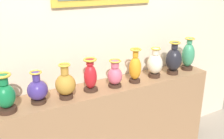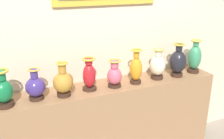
{
  "view_description": "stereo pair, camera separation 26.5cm",
  "coord_description": "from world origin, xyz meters",
  "px_view_note": "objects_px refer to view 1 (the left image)",
  "views": [
    {
      "loc": [
        -1.23,
        -2.17,
        2.05
      ],
      "look_at": [
        0.0,
        0.0,
        1.15
      ],
      "focal_mm": 41.17,
      "sensor_mm": 36.0,
      "label": 1
    },
    {
      "loc": [
        -0.99,
        -2.29,
        2.05
      ],
      "look_at": [
        0.0,
        0.0,
        1.15
      ],
      "focal_mm": 41.17,
      "sensor_mm": 36.0,
      "label": 2
    }
  ],
  "objects_px": {
    "vase_ochre": "(65,84)",
    "vase_jade": "(188,55)",
    "vase_ivory": "(155,64)",
    "vase_indigo": "(38,90)",
    "vase_amber": "(135,68)",
    "vase_onyx": "(174,60)",
    "vase_emerald": "(5,96)",
    "vase_crimson": "(90,76)",
    "vase_rose": "(115,75)"
  },
  "relations": [
    {
      "from": "vase_ochre",
      "to": "vase_jade",
      "type": "distance_m",
      "value": 1.57
    },
    {
      "from": "vase_ochre",
      "to": "vase_ivory",
      "type": "bearing_deg",
      "value": 1.41
    },
    {
      "from": "vase_indigo",
      "to": "vase_jade",
      "type": "height_order",
      "value": "vase_jade"
    },
    {
      "from": "vase_amber",
      "to": "vase_jade",
      "type": "bearing_deg",
      "value": 1.68
    },
    {
      "from": "vase_ivory",
      "to": "vase_onyx",
      "type": "height_order",
      "value": "vase_onyx"
    },
    {
      "from": "vase_emerald",
      "to": "vase_amber",
      "type": "relative_size",
      "value": 0.91
    },
    {
      "from": "vase_emerald",
      "to": "vase_crimson",
      "type": "relative_size",
      "value": 1.02
    },
    {
      "from": "vase_rose",
      "to": "vase_onyx",
      "type": "bearing_deg",
      "value": -0.86
    },
    {
      "from": "vase_amber",
      "to": "vase_emerald",
      "type": "bearing_deg",
      "value": -179.56
    },
    {
      "from": "vase_ochre",
      "to": "vase_rose",
      "type": "distance_m",
      "value": 0.53
    },
    {
      "from": "vase_amber",
      "to": "vase_ochre",
      "type": "bearing_deg",
      "value": -179.55
    },
    {
      "from": "vase_crimson",
      "to": "vase_jade",
      "type": "relative_size",
      "value": 0.85
    },
    {
      "from": "vase_onyx",
      "to": "vase_crimson",
      "type": "bearing_deg",
      "value": 177.72
    },
    {
      "from": "vase_emerald",
      "to": "vase_onyx",
      "type": "bearing_deg",
      "value": 0.13
    },
    {
      "from": "vase_ivory",
      "to": "vase_rose",
      "type": "bearing_deg",
      "value": -178.44
    },
    {
      "from": "vase_indigo",
      "to": "vase_ivory",
      "type": "bearing_deg",
      "value": -0.27
    },
    {
      "from": "vase_amber",
      "to": "vase_onyx",
      "type": "bearing_deg",
      "value": -0.65
    },
    {
      "from": "vase_emerald",
      "to": "vase_indigo",
      "type": "bearing_deg",
      "value": 7.58
    },
    {
      "from": "vase_ochre",
      "to": "vase_amber",
      "type": "relative_size",
      "value": 0.9
    },
    {
      "from": "vase_ochre",
      "to": "vase_onyx",
      "type": "distance_m",
      "value": 1.31
    },
    {
      "from": "vase_crimson",
      "to": "vase_ivory",
      "type": "xyz_separation_m",
      "value": [
        0.79,
        -0.02,
        -0.0
      ]
    },
    {
      "from": "vase_ivory",
      "to": "vase_onyx",
      "type": "bearing_deg",
      "value": -5.96
    },
    {
      "from": "vase_indigo",
      "to": "vase_jade",
      "type": "xyz_separation_m",
      "value": [
        1.82,
        -0.0,
        0.05
      ]
    },
    {
      "from": "vase_onyx",
      "to": "vase_amber",
      "type": "bearing_deg",
      "value": 179.35
    },
    {
      "from": "vase_amber",
      "to": "vase_ivory",
      "type": "distance_m",
      "value": 0.28
    },
    {
      "from": "vase_emerald",
      "to": "vase_ivory",
      "type": "distance_m",
      "value": 1.58
    },
    {
      "from": "vase_ivory",
      "to": "vase_jade",
      "type": "bearing_deg",
      "value": 0.36
    },
    {
      "from": "vase_ochre",
      "to": "vase_rose",
      "type": "xyz_separation_m",
      "value": [
        0.53,
        0.01,
        -0.02
      ]
    },
    {
      "from": "vase_ochre",
      "to": "vase_crimson",
      "type": "distance_m",
      "value": 0.28
    },
    {
      "from": "vase_crimson",
      "to": "vase_ivory",
      "type": "height_order",
      "value": "vase_ivory"
    },
    {
      "from": "vase_rose",
      "to": "vase_jade",
      "type": "height_order",
      "value": "vase_jade"
    },
    {
      "from": "vase_indigo",
      "to": "vase_ochre",
      "type": "xyz_separation_m",
      "value": [
        0.25,
        -0.03,
        0.02
      ]
    },
    {
      "from": "vase_emerald",
      "to": "vase_rose",
      "type": "height_order",
      "value": "vase_emerald"
    },
    {
      "from": "vase_amber",
      "to": "vase_jade",
      "type": "relative_size",
      "value": 0.95
    },
    {
      "from": "vase_crimson",
      "to": "vase_ivory",
      "type": "bearing_deg",
      "value": -1.12
    },
    {
      "from": "vase_onyx",
      "to": "vase_ivory",
      "type": "bearing_deg",
      "value": 174.04
    },
    {
      "from": "vase_ochre",
      "to": "vase_crimson",
      "type": "height_order",
      "value": "vase_ochre"
    },
    {
      "from": "vase_crimson",
      "to": "vase_jade",
      "type": "height_order",
      "value": "vase_jade"
    },
    {
      "from": "vase_crimson",
      "to": "vase_ochre",
      "type": "bearing_deg",
      "value": -171.32
    },
    {
      "from": "vase_indigo",
      "to": "vase_ochre",
      "type": "relative_size",
      "value": 0.89
    },
    {
      "from": "vase_rose",
      "to": "vase_amber",
      "type": "xyz_separation_m",
      "value": [
        0.25,
        -0.01,
        0.04
      ]
    },
    {
      "from": "vase_ochre",
      "to": "vase_amber",
      "type": "distance_m",
      "value": 0.78
    },
    {
      "from": "vase_emerald",
      "to": "vase_rose",
      "type": "xyz_separation_m",
      "value": [
        1.06,
        0.02,
        -0.02
      ]
    },
    {
      "from": "vase_rose",
      "to": "vase_indigo",
      "type": "bearing_deg",
      "value": 178.5
    },
    {
      "from": "vase_indigo",
      "to": "vase_jade",
      "type": "bearing_deg",
      "value": -0.09
    },
    {
      "from": "vase_rose",
      "to": "vase_emerald",
      "type": "bearing_deg",
      "value": -179.15
    },
    {
      "from": "vase_ivory",
      "to": "vase_emerald",
      "type": "bearing_deg",
      "value": -178.91
    },
    {
      "from": "vase_rose",
      "to": "vase_ivory",
      "type": "height_order",
      "value": "vase_ivory"
    },
    {
      "from": "vase_emerald",
      "to": "vase_amber",
      "type": "height_order",
      "value": "vase_amber"
    },
    {
      "from": "vase_ochre",
      "to": "vase_ivory",
      "type": "height_order",
      "value": "vase_ivory"
    }
  ]
}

